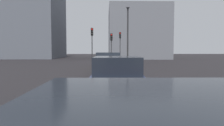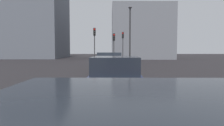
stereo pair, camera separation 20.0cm
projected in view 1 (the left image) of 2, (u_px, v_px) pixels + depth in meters
The scene contains 10 objects.
ground_plane at pixel (111, 82), 12.27m from camera, with size 160.00×160.00×0.20m, color black.
car_yellow_lead at pixel (107, 61), 20.43m from camera, with size 4.08×2.01×1.46m.
car_silver_second at pixel (107, 64), 14.68m from camera, with size 4.60×2.15×1.60m.
car_navy_third at pixel (117, 79), 7.33m from camera, with size 4.35×2.09×1.54m.
traffic_light_near_left at pixel (111, 42), 26.71m from camera, with size 0.32×0.30×3.87m.
traffic_light_near_right at pixel (92, 38), 24.62m from camera, with size 0.32×0.30×4.36m.
traffic_light_far_left at pixel (120, 41), 30.88m from camera, with size 0.33×0.30×4.39m.
street_lamp_kerbside at pixel (128, 31), 21.76m from camera, with size 0.56×0.36×6.28m.
building_facade_left at pixel (136, 34), 45.03m from camera, with size 15.43×11.61×10.43m, color slate.
building_facade_center at pixel (34, 20), 45.35m from camera, with size 14.43×10.98×16.52m, color slate.
Camera 1 is at (-12.17, 0.26, 1.77)m, focal length 33.50 mm.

